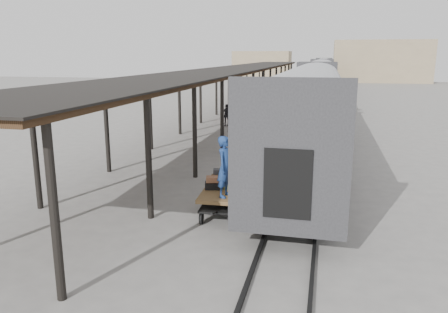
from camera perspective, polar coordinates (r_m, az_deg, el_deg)
ground at (r=15.93m, az=-2.23°, el=-5.88°), size 160.00×160.00×0.00m
train at (r=48.38m, az=12.36°, el=9.86°), size 3.45×76.01×4.01m
canopy at (r=39.24m, az=2.31°, el=11.38°), size 4.90×64.30×4.15m
rails at (r=48.79m, az=12.22°, el=6.79°), size 1.54×150.00×0.12m
building_far at (r=93.06m, az=19.76°, el=11.63°), size 18.00×10.00×8.00m
building_left at (r=97.56m, az=5.02°, el=11.78°), size 12.00×8.00×6.00m
baggage_cart at (r=14.46m, az=-0.23°, el=-5.16°), size 1.39×2.47×0.86m
suitcase_stack at (r=14.70m, az=-0.34°, el=-3.24°), size 1.20×1.18×0.57m
luggage_tug at (r=35.37m, az=2.02°, el=5.69°), size 1.28×1.71×1.35m
porter at (r=13.47m, az=0.16°, el=-1.34°), size 0.60×0.78×1.92m
pedestrian at (r=32.58m, az=0.38°, el=5.41°), size 1.04×0.69×1.64m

